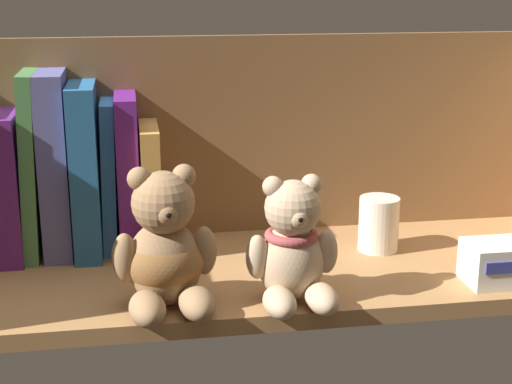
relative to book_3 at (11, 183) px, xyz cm
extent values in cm
cube|color=#9E7042|center=(30.42, -10.89, -10.39)|extent=(83.50, 28.15, 2.00)
cube|color=brown|center=(30.42, 3.79, 3.30)|extent=(85.90, 1.20, 29.36)
cube|color=#5F217C|center=(0.00, 0.00, 0.00)|extent=(3.44, 14.32, 18.77)
cube|color=#4D8B4C|center=(2.91, 0.00, 2.47)|extent=(2.60, 12.66, 23.75)
cube|color=#595B9A|center=(5.87, 0.00, 2.44)|extent=(3.56, 12.64, 23.65)
cube|color=#246098|center=(9.63, 0.00, 1.68)|extent=(3.41, 14.75, 22.13)
cube|color=#3C84C7|center=(12.48, 0.00, 0.47)|extent=(2.18, 9.55, 19.75)
cube|color=#631D83|center=(14.98, 0.00, 0.89)|extent=(2.72, 13.02, 20.55)
cube|color=gold|center=(17.79, 0.00, -1.05)|extent=(2.40, 14.94, 16.67)
ellipsoid|color=#93704C|center=(18.58, -19.84, -4.57)|extent=(8.18, 7.51, 9.62)
sphere|color=#93704C|center=(18.63, -20.32, 2.50)|extent=(6.84, 6.84, 6.84)
sphere|color=#93704C|center=(16.19, -20.10, 5.17)|extent=(2.57, 2.57, 2.57)
sphere|color=#93704C|center=(20.96, -19.59, 5.17)|extent=(2.57, 2.57, 2.57)
sphere|color=#9B754E|center=(18.88, -22.73, 2.09)|extent=(2.57, 2.57, 2.57)
sphere|color=black|center=(18.98, -23.63, 2.16)|extent=(0.90, 0.90, 0.90)
ellipsoid|color=#93704C|center=(16.43, -24.67, -7.67)|extent=(4.50, 6.79, 3.42)
ellipsoid|color=#93704C|center=(21.69, -24.11, -7.67)|extent=(4.50, 6.79, 3.42)
ellipsoid|color=#93704C|center=(14.32, -20.78, -3.37)|extent=(3.06, 3.06, 5.56)
ellipsoid|color=#93704C|center=(22.93, -19.86, -3.37)|extent=(3.06, 3.06, 5.56)
ellipsoid|color=brown|center=(18.58, -19.84, -4.33)|extent=(8.85, 8.18, 6.74)
ellipsoid|color=tan|center=(32.54, -20.75, -5.00)|extent=(7.45, 6.84, 8.77)
sphere|color=tan|center=(32.56, -21.19, 1.45)|extent=(6.23, 6.23, 6.23)
sphere|color=tan|center=(30.36, -20.86, 3.88)|extent=(2.34, 2.34, 2.34)
sphere|color=tan|center=(34.72, -20.65, 3.88)|extent=(2.34, 2.34, 2.34)
sphere|color=tan|center=(32.67, -23.40, 1.07)|extent=(2.34, 2.34, 2.34)
sphere|color=black|center=(32.71, -24.22, 1.13)|extent=(0.82, 0.82, 0.82)
ellipsoid|color=tan|center=(30.33, -25.03, -7.83)|extent=(3.79, 6.01, 3.12)
ellipsoid|color=tan|center=(35.15, -24.80, -7.83)|extent=(3.79, 6.01, 3.12)
ellipsoid|color=tan|center=(28.62, -21.38, -3.91)|extent=(2.65, 2.65, 5.07)
ellipsoid|color=tan|center=(36.50, -21.00, -3.91)|extent=(2.65, 2.65, 5.07)
torus|color=#A04444|center=(32.54, -20.75, -1.85)|extent=(5.98, 5.98, 1.12)
cylinder|color=silver|center=(47.19, -7.14, -5.80)|extent=(5.27, 5.27, 7.16)
cube|color=silver|center=(59.28, -20.19, -6.90)|extent=(10.91, 5.94, 4.96)
camera|label=1|loc=(15.62, -99.36, 26.41)|focal=54.10mm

